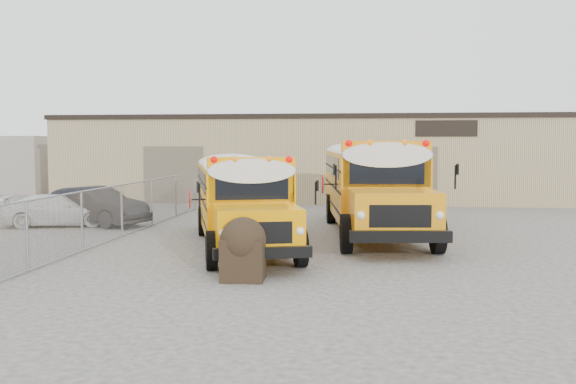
# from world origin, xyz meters

# --- Properties ---
(ground) EXTENTS (120.00, 120.00, 0.00)m
(ground) POSITION_xyz_m (0.00, 0.00, 0.00)
(ground) COLOR #474441
(ground) RESTS_ON ground
(warehouse) EXTENTS (30.20, 10.20, 4.67)m
(warehouse) POSITION_xyz_m (-0.00, 19.99, 2.37)
(warehouse) COLOR tan
(warehouse) RESTS_ON ground
(chainlink_fence) EXTENTS (0.07, 18.07, 1.81)m
(chainlink_fence) POSITION_xyz_m (-6.00, 3.00, 0.90)
(chainlink_fence) COLOR gray
(chainlink_fence) RESTS_ON ground
(distant_building_left) EXTENTS (8.00, 6.00, 3.60)m
(distant_building_left) POSITION_xyz_m (-22.00, 22.00, 1.80)
(distant_building_left) COLOR gray
(distant_building_left) RESTS_ON ground
(school_bus_left) EXTENTS (5.14, 10.01, 2.85)m
(school_bus_left) POSITION_xyz_m (-3.46, 7.80, 1.65)
(school_bus_left) COLOR #FA9C00
(school_bus_left) RESTS_ON ground
(school_bus_right) EXTENTS (4.15, 11.53, 3.30)m
(school_bus_right) POSITION_xyz_m (1.51, 12.36, 1.91)
(school_bus_right) COLOR orange
(school_bus_right) RESTS_ON ground
(tarp_bundle) EXTENTS (1.09, 1.09, 1.48)m
(tarp_bundle) POSITION_xyz_m (-0.57, -3.11, 0.76)
(tarp_bundle) COLOR black
(tarp_bundle) RESTS_ON ground
(car_white) EXTENTS (4.51, 2.89, 1.22)m
(car_white) POSITION_xyz_m (-9.54, 5.50, 0.61)
(car_white) COLOR silver
(car_white) RESTS_ON ground
(car_dark) EXTENTS (4.76, 3.07, 1.48)m
(car_dark) POSITION_xyz_m (-8.33, 6.00, 0.74)
(car_dark) COLOR black
(car_dark) RESTS_ON ground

